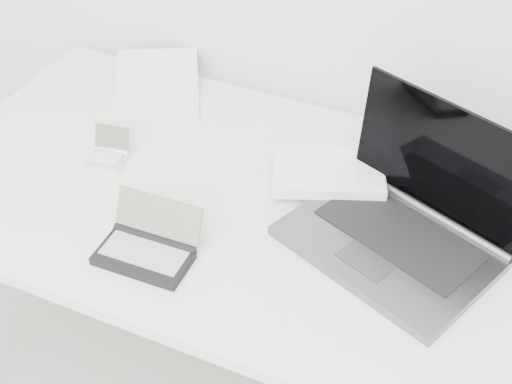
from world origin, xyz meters
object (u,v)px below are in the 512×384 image
at_px(desk, 276,222).
at_px(laptop_large, 386,210).
at_px(netbook_open_white, 156,94).
at_px(palmtop_charcoal, 148,247).

relative_size(desk, laptop_large, 2.81).
distance_m(desk, laptop_large, 0.25).
bearing_deg(netbook_open_white, laptop_large, -46.69).
relative_size(netbook_open_white, palmtop_charcoal, 1.84).
distance_m(laptop_large, palmtop_charcoal, 0.49).
relative_size(desk, netbook_open_white, 4.58).
xyz_separation_m(laptop_large, netbook_open_white, (-0.67, 0.22, -0.03)).
distance_m(laptop_large, netbook_open_white, 0.71).
height_order(desk, laptop_large, laptop_large).
bearing_deg(palmtop_charcoal, desk, 52.04).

